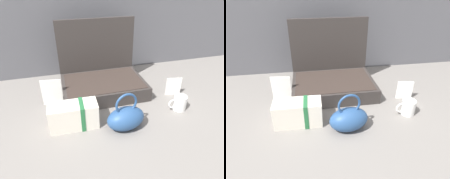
# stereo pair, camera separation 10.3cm
# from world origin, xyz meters

# --- Properties ---
(ground_plane) EXTENTS (6.00, 6.00, 0.00)m
(ground_plane) POSITION_xyz_m (0.00, 0.00, 0.00)
(ground_plane) COLOR slate
(open_suitcase) EXTENTS (0.50, 0.36, 0.43)m
(open_suitcase) POSITION_xyz_m (0.01, 0.24, 0.09)
(open_suitcase) COLOR #332D2B
(open_suitcase) RESTS_ON ground_plane
(teal_pouch_handbag) EXTENTS (0.20, 0.15, 0.20)m
(teal_pouch_handbag) POSITION_xyz_m (0.04, -0.16, 0.06)
(teal_pouch_handbag) COLOR #284C7F
(teal_pouch_handbag) RESTS_ON ground_plane
(cream_toiletry_bag) EXTENTS (0.24, 0.11, 0.13)m
(cream_toiletry_bag) POSITION_xyz_m (-0.20, -0.08, 0.06)
(cream_toiletry_bag) COLOR silver
(cream_toiletry_bag) RESTS_ON ground_plane
(coffee_mug) EXTENTS (0.11, 0.07, 0.08)m
(coffee_mug) POSITION_xyz_m (0.37, -0.09, 0.04)
(coffee_mug) COLOR white
(coffee_mug) RESTS_ON ground_plane
(info_card_left) EXTENTS (0.11, 0.02, 0.16)m
(info_card_left) POSITION_xyz_m (-0.30, 0.15, 0.08)
(info_card_left) COLOR white
(info_card_left) RESTS_ON ground_plane
(poster_card_right) EXTENTS (0.09, 0.02, 0.11)m
(poster_card_right) POSITION_xyz_m (0.42, 0.06, 0.06)
(poster_card_right) COLOR white
(poster_card_right) RESTS_ON ground_plane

